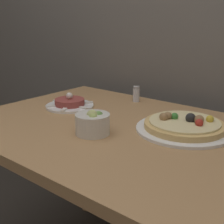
# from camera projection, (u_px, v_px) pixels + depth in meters

# --- Properties ---
(dining_table) EXTENTS (1.24, 0.80, 0.74)m
(dining_table) POSITION_uv_depth(u_px,v_px,m) (130.00, 156.00, 1.10)
(dining_table) COLOR #AD7F51
(dining_table) RESTS_ON ground_plane
(pizza_plate) EXTENTS (0.33, 0.33, 0.06)m
(pizza_plate) POSITION_uv_depth(u_px,v_px,m) (184.00, 126.00, 1.06)
(pizza_plate) COLOR white
(pizza_plate) RESTS_ON dining_table
(tartare_plate) EXTENTS (0.21, 0.20, 0.06)m
(tartare_plate) POSITION_uv_depth(u_px,v_px,m) (70.00, 104.00, 1.34)
(tartare_plate) COLOR white
(tartare_plate) RESTS_ON dining_table
(small_bowl) EXTENTS (0.11, 0.11, 0.08)m
(small_bowl) POSITION_uv_depth(u_px,v_px,m) (93.00, 123.00, 1.03)
(small_bowl) COLOR silver
(small_bowl) RESTS_ON dining_table
(salt_shaker) EXTENTS (0.03, 0.03, 0.07)m
(salt_shaker) POSITION_uv_depth(u_px,v_px,m) (136.00, 94.00, 1.42)
(salt_shaker) COLOR silver
(salt_shaker) RESTS_ON dining_table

